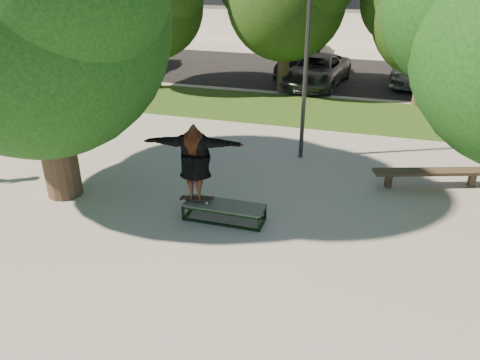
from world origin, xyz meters
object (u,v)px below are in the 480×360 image
(tree_left, at_px, (31,5))
(bench, at_px, (432,173))
(car_silver_b, at_px, (422,64))
(car_dark, at_px, (306,62))
(grind_box, at_px, (224,212))
(car_grey, at_px, (317,71))
(lamppost, at_px, (307,47))
(car_silver_a, at_px, (142,54))

(tree_left, height_order, bench, tree_left)
(car_silver_b, bearing_deg, tree_left, -113.39)
(bench, distance_m, car_dark, 11.97)
(bench, bearing_deg, car_dark, 96.79)
(tree_left, xyz_separation_m, car_silver_b, (9.09, 14.59, -3.63))
(grind_box, bearing_deg, car_grey, 88.83)
(bench, relative_size, car_dark, 0.67)
(car_silver_b, bearing_deg, grind_box, -99.56)
(lamppost, relative_size, car_grey, 1.27)
(bench, relative_size, car_grey, 0.61)
(car_silver_b, bearing_deg, car_grey, -145.86)
(bench, height_order, car_grey, car_grey)
(lamppost, height_order, bench, lamppost)
(lamppost, bearing_deg, bench, -15.77)
(grind_box, height_order, car_grey, car_grey)
(bench, height_order, car_silver_b, car_silver_b)
(bench, xyz_separation_m, car_grey, (-4.28, 9.49, 0.29))
(tree_left, distance_m, lamppost, 6.70)
(car_silver_a, distance_m, car_grey, 9.24)
(car_silver_a, height_order, car_silver_b, car_silver_b)
(lamppost, distance_m, grind_box, 5.14)
(car_dark, bearing_deg, tree_left, -94.63)
(grind_box, distance_m, car_dark, 13.96)
(lamppost, bearing_deg, car_silver_a, 136.37)
(lamppost, distance_m, bench, 4.58)
(tree_left, distance_m, car_dark, 14.76)
(lamppost, bearing_deg, car_grey, 95.15)
(lamppost, distance_m, car_grey, 8.89)
(car_silver_b, bearing_deg, car_dark, -162.69)
(bench, bearing_deg, car_silver_a, 124.12)
(grind_box, xyz_separation_m, car_dark, (-0.48, 13.94, 0.53))
(grind_box, xyz_separation_m, car_silver_b, (4.82, 14.76, 0.60))
(lamppost, xyz_separation_m, grind_box, (-1.02, -4.07, -2.96))
(tree_left, distance_m, car_grey, 13.73)
(grind_box, relative_size, bench, 0.62)
(lamppost, distance_m, car_dark, 10.27)
(car_silver_a, distance_m, car_silver_b, 13.80)
(tree_left, bearing_deg, car_dark, 74.61)
(lamppost, bearing_deg, car_dark, 98.64)
(car_silver_a, height_order, car_grey, car_silver_a)
(tree_left, height_order, car_grey, tree_left)
(tree_left, xyz_separation_m, car_silver_a, (-4.66, 13.39, -3.71))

